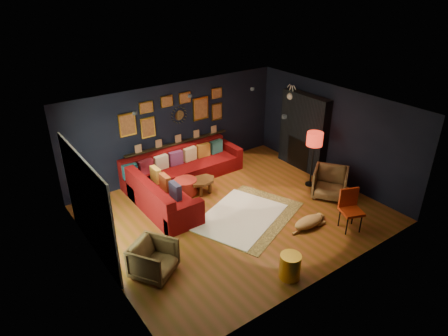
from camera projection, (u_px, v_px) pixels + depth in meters
floor at (236, 213)px, 9.61m from camera, size 6.50×6.50×0.00m
room_walls at (237, 153)px, 8.90m from camera, size 6.50×6.50×6.50m
sectional at (176, 180)px, 10.46m from camera, size 3.41×2.69×0.86m
ledge at (178, 143)px, 11.14m from camera, size 3.20×0.12×0.04m
gallery_wall at (175, 112)px, 10.76m from camera, size 3.15×0.04×1.02m
sunburst_mirror at (179, 115)px, 10.87m from camera, size 0.47×0.16×0.47m
fireplace at (303, 134)px, 11.42m from camera, size 0.31×1.60×2.20m
deer_head at (295, 95)px, 11.34m from camera, size 0.50×0.28×0.45m
sliding_door at (89, 205)px, 7.88m from camera, size 0.06×2.80×2.20m
ceiling_spots at (216, 103)px, 9.04m from camera, size 3.30×2.50×0.06m
shag_rug at (240, 217)px, 9.45m from camera, size 2.56×2.25×0.03m
leopard_rug at (249, 216)px, 9.49m from camera, size 2.95×2.57×0.01m
coffee_table at (203, 182)px, 10.34m from camera, size 0.82×0.67×0.37m
pouf at (186, 186)px, 10.34m from camera, size 0.60×0.60×0.39m
armchair_left at (153, 258)px, 7.55m from camera, size 1.01×1.00×0.77m
armchair_right at (330, 182)px, 10.16m from camera, size 1.10×1.11×0.84m
gold_stool at (290, 266)px, 7.54m from camera, size 0.41×0.41×0.51m
orange_chair at (350, 206)px, 8.86m from camera, size 0.59×0.59×0.95m
floor_lamp at (314, 142)px, 10.31m from camera, size 0.42×0.42×1.52m
dog at (309, 220)px, 9.02m from camera, size 1.10×0.57×0.34m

